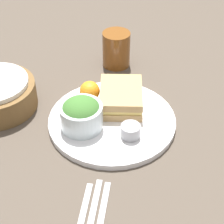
% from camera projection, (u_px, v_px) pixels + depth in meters
% --- Properties ---
extents(ground_plane, '(4.00, 4.00, 0.00)m').
position_uv_depth(ground_plane, '(112.00, 123.00, 0.92)').
color(ground_plane, '#4C4238').
extents(plate, '(0.31, 0.31, 0.02)m').
position_uv_depth(plate, '(112.00, 121.00, 0.91)').
color(plate, silver).
rests_on(plate, ground_plane).
extents(sandwich, '(0.16, 0.14, 0.05)m').
position_uv_depth(sandwich, '(121.00, 97.00, 0.93)').
color(sandwich, tan).
rests_on(sandwich, plate).
extents(salad_bowl, '(0.10, 0.10, 0.08)m').
position_uv_depth(salad_bowl, '(81.00, 114.00, 0.86)').
color(salad_bowl, silver).
rests_on(salad_bowl, plate).
extents(dressing_cup, '(0.05, 0.05, 0.03)m').
position_uv_depth(dressing_cup, '(130.00, 131.00, 0.85)').
color(dressing_cup, '#99999E').
rests_on(dressing_cup, plate).
extents(orange_wedge, '(0.05, 0.05, 0.05)m').
position_uv_depth(orange_wedge, '(90.00, 91.00, 0.95)').
color(orange_wedge, orange).
rests_on(orange_wedge, plate).
extents(drink_glass, '(0.08, 0.08, 0.10)m').
position_uv_depth(drink_glass, '(116.00, 49.00, 1.09)').
color(drink_glass, brown).
rests_on(drink_glass, ground_plane).
extents(fork, '(0.17, 0.06, 0.01)m').
position_uv_depth(fork, '(101.00, 217.00, 0.71)').
color(fork, '#B2B2B7').
rests_on(fork, ground_plane).
extents(knife, '(0.18, 0.06, 0.01)m').
position_uv_depth(knife, '(92.00, 216.00, 0.71)').
color(knife, '#B2B2B7').
rests_on(knife, ground_plane).
extents(spoon, '(0.15, 0.05, 0.01)m').
position_uv_depth(spoon, '(83.00, 215.00, 0.71)').
color(spoon, '#B2B2B7').
rests_on(spoon, ground_plane).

